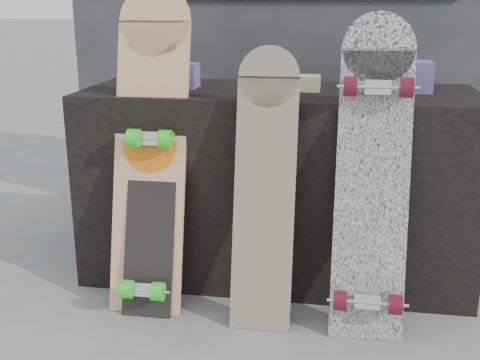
% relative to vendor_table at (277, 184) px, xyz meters
% --- Properties ---
extents(ground, '(60.00, 60.00, 0.00)m').
position_rel_vendor_table_xyz_m(ground, '(0.00, -0.50, -0.40)').
color(ground, slate).
rests_on(ground, ground).
extents(vendor_table, '(1.60, 0.60, 0.80)m').
position_rel_vendor_table_xyz_m(vendor_table, '(0.00, 0.00, 0.00)').
color(vendor_table, black).
rests_on(vendor_table, ground).
extents(booth, '(2.40, 0.22, 2.20)m').
position_rel_vendor_table_xyz_m(booth, '(0.00, 0.85, 0.70)').
color(booth, '#313135').
rests_on(booth, ground).
extents(merch_box_purple, '(0.18, 0.12, 0.10)m').
position_rel_vendor_table_xyz_m(merch_box_purple, '(-0.43, 0.00, 0.45)').
color(merch_box_purple, '#4D3770').
rests_on(merch_box_purple, vendor_table).
extents(merch_box_small, '(0.14, 0.14, 0.12)m').
position_rel_vendor_table_xyz_m(merch_box_small, '(0.53, 0.05, 0.46)').
color(merch_box_small, '#4D3770').
rests_on(merch_box_small, vendor_table).
extents(merch_box_flat, '(0.22, 0.10, 0.06)m').
position_rel_vendor_table_xyz_m(merch_box_flat, '(0.06, 0.01, 0.43)').
color(merch_box_flat, '#D1B78C').
rests_on(merch_box_flat, vendor_table).
extents(longboard_geisha, '(0.28, 0.34, 1.22)m').
position_rel_vendor_table_xyz_m(longboard_geisha, '(-0.46, -0.30, 0.24)').
color(longboard_geisha, tan).
rests_on(longboard_geisha, ground).
extents(longboard_celtic, '(0.22, 0.24, 1.00)m').
position_rel_vendor_table_xyz_m(longboard_celtic, '(-0.00, -0.40, 0.13)').
color(longboard_celtic, beige).
rests_on(longboard_celtic, ground).
extents(longboard_cascadia, '(0.26, 0.37, 1.12)m').
position_rel_vendor_table_xyz_m(longboard_cascadia, '(0.37, -0.37, 0.18)').
color(longboard_cascadia, white).
rests_on(longboard_cascadia, ground).
extents(skateboard_dark, '(0.19, 0.33, 0.84)m').
position_rel_vendor_table_xyz_m(skateboard_dark, '(-0.44, -0.38, 0.03)').
color(skateboard_dark, black).
rests_on(skateboard_dark, ground).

